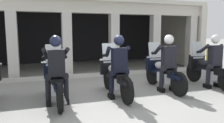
% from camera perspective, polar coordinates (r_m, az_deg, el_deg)
% --- Properties ---
extents(ground_plane, '(80.00, 80.00, 0.00)m').
position_cam_1_polar(ground_plane, '(8.76, -5.97, -3.29)').
color(ground_plane, gray).
extents(station_building, '(10.50, 4.56, 2.97)m').
position_cam_1_polar(station_building, '(10.83, -8.27, 8.87)').
color(station_building, black).
rests_on(station_building, ground).
extents(kerb_strip, '(10.00, 0.24, 0.12)m').
position_cam_1_polar(kerb_strip, '(8.31, -4.49, -3.45)').
color(kerb_strip, '#B7B5AD').
rests_on(kerb_strip, ground).
extents(motorcycle_left, '(0.62, 2.04, 1.35)m').
position_cam_1_polar(motorcycle_left, '(5.46, -14.35, -4.81)').
color(motorcycle_left, black).
rests_on(motorcycle_left, ground).
extents(police_officer_left, '(0.63, 0.61, 1.58)m').
position_cam_1_polar(police_officer_left, '(5.11, -14.26, -0.67)').
color(police_officer_left, black).
rests_on(police_officer_left, ground).
extents(motorcycle_center, '(0.62, 2.04, 1.35)m').
position_cam_1_polar(motorcycle_center, '(5.81, 0.74, -3.83)').
color(motorcycle_center, black).
rests_on(motorcycle_center, ground).
extents(police_officer_center, '(0.63, 0.61, 1.58)m').
position_cam_1_polar(police_officer_center, '(5.47, 1.74, 0.11)').
color(police_officer_center, black).
rests_on(police_officer_center, ground).
extents(motorcycle_right, '(0.62, 2.04, 1.35)m').
position_cam_1_polar(motorcycle_right, '(6.59, 12.87, -2.65)').
color(motorcycle_right, black).
rests_on(motorcycle_right, ground).
extents(police_officer_right, '(0.63, 0.61, 1.58)m').
position_cam_1_polar(police_officer_right, '(6.29, 14.34, 0.85)').
color(police_officer_right, black).
rests_on(police_officer_right, ground).
extents(motorcycle_far_right, '(0.62, 2.04, 1.35)m').
position_cam_1_polar(motorcycle_far_right, '(7.42, 23.29, -1.94)').
color(motorcycle_far_right, black).
rests_on(motorcycle_far_right, ground).
extents(police_officer_far_right, '(0.63, 0.61, 1.58)m').
position_cam_1_polar(police_officer_far_right, '(7.16, 24.99, 1.18)').
color(police_officer_far_right, black).
rests_on(police_officer_far_right, ground).
extents(bollard_kerbside, '(0.14, 0.14, 1.01)m').
position_cam_1_polar(bollard_kerbside, '(10.55, 23.59, 0.72)').
color(bollard_kerbside, yellow).
rests_on(bollard_kerbside, ground).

